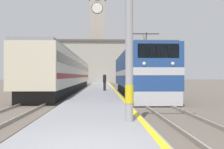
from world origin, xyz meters
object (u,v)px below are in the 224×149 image
object	(u,v)px
passenger_train	(69,73)
catenary_mast	(132,8)
person_on_platform	(105,81)
locomotive_train	(137,74)
clock_tower	(97,31)

from	to	relation	value
passenger_train	catenary_mast	size ratio (longest dim) A/B	4.60
passenger_train	person_on_platform	bearing A→B (deg)	-50.51
locomotive_train	passenger_train	bearing A→B (deg)	129.94
passenger_train	person_on_platform	xyz separation A→B (m)	(4.30, -5.22, -0.91)
locomotive_train	catenary_mast	distance (m)	15.15
passenger_train	clock_tower	distance (m)	52.26
clock_tower	locomotive_train	bearing A→B (deg)	-85.41
passenger_train	catenary_mast	bearing A→B (deg)	-77.84
passenger_train	clock_tower	size ratio (longest dim) A/B	1.14
catenary_mast	passenger_train	bearing A→B (deg)	102.16
locomotive_train	passenger_train	xyz separation A→B (m)	(-7.19, 8.59, 0.16)
locomotive_train	person_on_platform	bearing A→B (deg)	130.62
person_on_platform	passenger_train	bearing A→B (deg)	129.49
clock_tower	person_on_platform	bearing A→B (deg)	-88.09
locomotive_train	clock_tower	distance (m)	60.75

